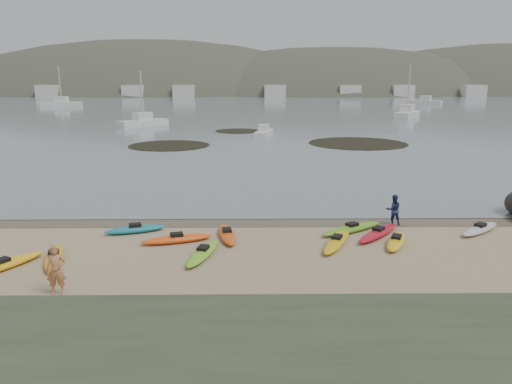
{
  "coord_description": "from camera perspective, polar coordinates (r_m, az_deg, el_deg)",
  "views": [
    {
      "loc": [
        -0.31,
        -25.31,
        7.48
      ],
      "look_at": [
        0.0,
        0.0,
        1.5
      ],
      "focal_mm": 35.0,
      "sensor_mm": 36.0,
      "label": 1
    }
  ],
  "objects": [
    {
      "name": "kayaks",
      "position": [
        22.62,
        -0.02,
        -5.56
      ],
      "size": [
        23.59,
        7.72,
        0.34
      ],
      "color": "red",
      "rests_on": "ground"
    },
    {
      "name": "person_west",
      "position": [
        18.69,
        -21.88,
        -8.29
      ],
      "size": [
        0.72,
        0.52,
        1.82
      ],
      "primitive_type": "imported",
      "rotation": [
        0.0,
        0.0,
        0.14
      ],
      "color": "#C6814F",
      "rests_on": "ground"
    },
    {
      "name": "water",
      "position": [
        325.4,
        -0.65,
        11.97
      ],
      "size": [
        1200.0,
        1200.0,
        0.0
      ],
      "primitive_type": "plane",
      "color": "slate",
      "rests_on": "ground"
    },
    {
      "name": "far_hills",
      "position": [
        224.07,
        9.59,
        7.11
      ],
      "size": [
        550.0,
        135.0,
        80.0
      ],
      "color": "#384235",
      "rests_on": "ground"
    },
    {
      "name": "person_east",
      "position": [
        26.25,
        15.45,
        -1.97
      ],
      "size": [
        0.77,
        0.6,
        1.57
      ],
      "primitive_type": "imported",
      "rotation": [
        0.0,
        0.0,
        3.13
      ],
      "color": "navy",
      "rests_on": "ground"
    },
    {
      "name": "far_town",
      "position": [
        170.51,
        1.46,
        11.44
      ],
      "size": [
        199.0,
        5.0,
        4.0
      ],
      "color": "beige",
      "rests_on": "ground"
    },
    {
      "name": "kelp_mats",
      "position": [
        56.99,
        2.32,
        5.77
      ],
      "size": [
        30.46,
        21.46,
        0.04
      ],
      "color": "black",
      "rests_on": "water"
    },
    {
      "name": "ground",
      "position": [
        26.39,
        0.0,
        -3.17
      ],
      "size": [
        600.0,
        600.0,
        0.0
      ],
      "primitive_type": "plane",
      "color": "tan",
      "rests_on": "ground"
    },
    {
      "name": "moored_boats",
      "position": [
        102.67,
        -0.16,
        9.44
      ],
      "size": [
        98.8,
        74.36,
        1.29
      ],
      "color": "silver",
      "rests_on": "ground"
    },
    {
      "name": "wet_sand",
      "position": [
        26.1,
        0.01,
        -3.35
      ],
      "size": [
        60.0,
        60.0,
        0.0
      ],
      "primitive_type": "plane",
      "color": "brown",
      "rests_on": "ground"
    }
  ]
}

